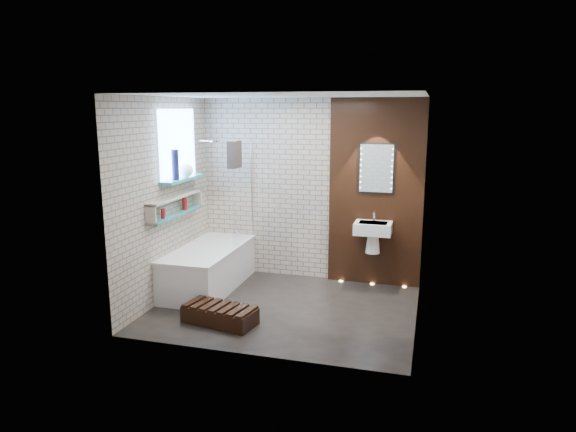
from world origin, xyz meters
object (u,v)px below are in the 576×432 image
(bathtub, at_px, (209,267))
(led_mirror, at_px, (376,168))
(washbasin, at_px, (373,232))
(walnut_step, at_px, (220,315))
(bath_screen, at_px, (243,193))

(bathtub, xyz_separation_m, led_mirror, (2.17, 0.78, 1.36))
(washbasin, distance_m, walnut_step, 2.42)
(bath_screen, height_order, washbasin, bath_screen)
(bath_screen, relative_size, washbasin, 2.41)
(washbasin, bearing_deg, walnut_step, -131.99)
(bathtub, height_order, walnut_step, bathtub)
(bath_screen, xyz_separation_m, washbasin, (1.82, 0.18, -0.49))
(washbasin, height_order, led_mirror, led_mirror)
(walnut_step, bearing_deg, bath_screen, 99.96)
(bathtub, relative_size, led_mirror, 2.49)
(bathtub, xyz_separation_m, washbasin, (2.17, 0.62, 0.50))
(washbasin, relative_size, walnut_step, 0.68)
(led_mirror, xyz_separation_m, walnut_step, (-1.55, -1.88, -1.56))
(walnut_step, bearing_deg, washbasin, 48.01)
(bathtub, xyz_separation_m, walnut_step, (0.62, -1.10, -0.20))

